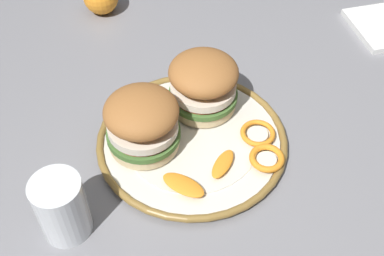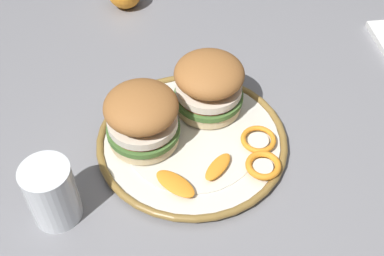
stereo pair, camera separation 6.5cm
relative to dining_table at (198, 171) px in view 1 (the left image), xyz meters
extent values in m
cube|color=gray|center=(0.00, 0.00, 0.08)|extent=(1.20, 0.95, 0.03)
cube|color=gray|center=(0.54, 0.41, -0.28)|extent=(0.06, 0.06, 0.68)
cylinder|color=silver|center=(-0.01, -0.01, 0.10)|extent=(0.29, 0.29, 0.01)
torus|color=olive|center=(-0.01, -0.01, 0.11)|extent=(0.32, 0.32, 0.01)
cylinder|color=silver|center=(-0.01, -0.01, 0.11)|extent=(0.22, 0.22, 0.00)
cylinder|color=beige|center=(-0.09, -0.01, 0.12)|extent=(0.11, 0.11, 0.02)
cylinder|color=#477033|center=(-0.09, -0.01, 0.14)|extent=(0.12, 0.12, 0.01)
cylinder|color=#BC3828|center=(-0.09, -0.01, 0.14)|extent=(0.11, 0.11, 0.01)
cylinder|color=silver|center=(-0.09, -0.01, 0.15)|extent=(0.11, 0.11, 0.01)
ellipsoid|color=#A36633|center=(-0.09, -0.01, 0.19)|extent=(0.16, 0.16, 0.05)
cylinder|color=beige|center=(0.02, 0.06, 0.12)|extent=(0.11, 0.11, 0.02)
cylinder|color=#477033|center=(0.02, 0.06, 0.14)|extent=(0.12, 0.12, 0.01)
cylinder|color=#BC3828|center=(0.02, 0.06, 0.14)|extent=(0.11, 0.11, 0.01)
cylinder|color=silver|center=(0.02, 0.06, 0.15)|extent=(0.11, 0.11, 0.01)
ellipsoid|color=#A36633|center=(0.02, 0.06, 0.19)|extent=(0.15, 0.15, 0.05)
torus|color=orange|center=(0.10, -0.08, 0.12)|extent=(0.08, 0.08, 0.01)
cylinder|color=#F4E5C6|center=(0.10, -0.08, 0.11)|extent=(0.03, 0.03, 0.00)
ellipsoid|color=orange|center=(-0.04, -0.11, 0.12)|extent=(0.07, 0.07, 0.01)
ellipsoid|color=orange|center=(0.03, -0.08, 0.12)|extent=(0.06, 0.06, 0.01)
torus|color=orange|center=(0.10, -0.03, 0.12)|extent=(0.07, 0.07, 0.01)
cylinder|color=#F4E5C6|center=(0.10, -0.03, 0.11)|extent=(0.03, 0.03, 0.00)
cylinder|color=white|center=(-0.21, -0.14, 0.15)|extent=(0.07, 0.07, 0.10)
cylinder|color=silver|center=(-0.21, -0.14, 0.12)|extent=(0.06, 0.06, 0.06)
cube|color=white|center=(0.43, 0.24, 0.10)|extent=(0.13, 0.15, 0.01)
camera|label=1|loc=(-0.09, -0.53, 0.71)|focal=45.25mm
camera|label=2|loc=(-0.03, -0.53, 0.71)|focal=45.25mm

